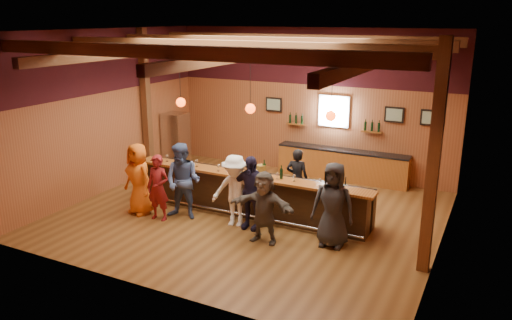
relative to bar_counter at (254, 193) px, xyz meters
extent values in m
plane|color=brown|center=(-0.02, -0.15, -0.52)|extent=(9.00, 9.00, 0.00)
cube|color=brown|center=(-0.02, 3.85, 1.73)|extent=(9.00, 0.04, 4.50)
cube|color=brown|center=(-0.02, -4.15, 1.73)|extent=(9.00, 0.04, 4.50)
cube|color=brown|center=(-4.52, -0.15, 1.73)|extent=(0.04, 8.00, 4.50)
cube|color=brown|center=(4.48, -0.15, 1.73)|extent=(0.04, 8.00, 4.50)
cube|color=brown|center=(-0.02, -0.15, 3.98)|extent=(9.00, 8.00, 0.04)
cube|color=#350E13|center=(-0.02, 3.83, 3.13)|extent=(9.00, 0.01, 1.70)
cube|color=#350E13|center=(-4.50, -0.15, 3.13)|extent=(0.01, 8.00, 1.70)
cube|color=#350E13|center=(4.46, -0.15, 3.13)|extent=(0.01, 8.00, 1.70)
cube|color=#573119|center=(-4.37, 1.35, 1.73)|extent=(0.22, 0.22, 4.50)
cube|color=#573119|center=(4.33, -1.15, 1.73)|extent=(0.22, 0.22, 4.50)
cube|color=#573119|center=(-0.02, -3.15, 3.68)|extent=(8.80, 0.20, 0.25)
cube|color=#573119|center=(-0.02, -1.15, 3.68)|extent=(8.80, 0.20, 0.25)
cube|color=#573119|center=(-0.02, 0.85, 3.68)|extent=(8.80, 0.20, 0.25)
cube|color=#573119|center=(-0.02, 2.85, 3.68)|extent=(8.80, 0.20, 0.25)
cube|color=#573119|center=(-3.02, -0.15, 3.43)|extent=(0.18, 7.80, 0.22)
cube|color=#573119|center=(-0.02, -0.15, 3.43)|extent=(0.18, 7.80, 0.22)
cube|color=#573119|center=(2.98, -0.15, 3.43)|extent=(0.18, 7.80, 0.22)
cube|color=black|center=(-0.02, -0.15, 0.00)|extent=(6.00, 0.60, 1.05)
cube|color=brown|center=(-0.02, -0.33, 0.56)|extent=(6.30, 0.50, 0.06)
cube|color=black|center=(-0.02, 0.23, 0.40)|extent=(6.00, 0.48, 0.05)
cube|color=black|center=(-0.02, 0.23, -0.07)|extent=(6.00, 0.48, 0.90)
cube|color=silver|center=(1.98, 0.23, 0.36)|extent=(0.45, 0.40, 0.14)
cube|color=silver|center=(2.48, 0.23, 0.36)|extent=(0.45, 0.40, 0.14)
cylinder|color=silver|center=(-0.02, -0.57, -0.37)|extent=(6.00, 0.06, 0.06)
cube|color=brown|center=(1.18, 3.57, -0.07)|extent=(4.00, 0.50, 0.90)
cube|color=black|center=(1.18, 3.57, 0.40)|extent=(4.00, 0.52, 0.05)
cube|color=silver|center=(0.78, 3.80, 1.53)|extent=(0.95, 0.08, 0.95)
cube|color=white|center=(0.78, 3.75, 1.53)|extent=(0.78, 0.01, 0.78)
cube|color=black|center=(-1.22, 3.79, 1.58)|extent=(0.55, 0.04, 0.45)
cube|color=silver|center=(-1.22, 3.77, 1.58)|extent=(0.45, 0.01, 0.35)
cube|color=black|center=(2.58, 3.79, 1.58)|extent=(0.55, 0.04, 0.45)
cube|color=silver|center=(2.58, 3.77, 1.58)|extent=(0.45, 0.01, 0.35)
cube|color=black|center=(3.58, 3.79, 1.58)|extent=(0.55, 0.04, 0.45)
cube|color=silver|center=(3.58, 3.77, 1.58)|extent=(0.45, 0.01, 0.35)
cube|color=brown|center=(-0.42, 3.73, 1.03)|extent=(0.60, 0.18, 0.04)
cylinder|color=black|center=(-0.62, 3.73, 1.18)|extent=(0.07, 0.07, 0.26)
cylinder|color=black|center=(-0.42, 3.73, 1.18)|extent=(0.07, 0.07, 0.26)
cylinder|color=black|center=(-0.22, 3.73, 1.18)|extent=(0.07, 0.07, 0.26)
cube|color=brown|center=(1.98, 3.73, 1.03)|extent=(0.60, 0.18, 0.04)
cylinder|color=black|center=(1.78, 3.73, 1.18)|extent=(0.07, 0.07, 0.26)
cylinder|color=black|center=(1.98, 3.73, 1.18)|extent=(0.07, 0.07, 0.26)
cylinder|color=black|center=(2.18, 3.73, 1.18)|extent=(0.07, 0.07, 0.26)
cylinder|color=black|center=(-2.02, -0.15, 2.80)|extent=(0.01, 0.01, 1.25)
sphere|color=#FF410C|center=(-2.02, -0.15, 2.18)|extent=(0.24, 0.24, 0.24)
cylinder|color=black|center=(-0.02, -0.15, 2.80)|extent=(0.01, 0.01, 1.25)
sphere|color=#FF410C|center=(-0.02, -0.15, 2.18)|extent=(0.24, 0.24, 0.24)
cylinder|color=black|center=(1.98, -0.15, 2.80)|extent=(0.01, 0.01, 1.25)
sphere|color=#FF410C|center=(1.98, -0.15, 2.18)|extent=(0.24, 0.24, 0.24)
cube|color=silver|center=(-4.12, 2.45, 0.38)|extent=(0.70, 0.70, 1.80)
imported|color=orange|center=(-2.56, -1.32, 0.39)|extent=(1.00, 0.78, 1.82)
imported|color=maroon|center=(-1.88, -1.43, 0.29)|extent=(0.62, 0.43, 1.63)
imported|color=#425685|center=(-1.39, -1.08, 0.43)|extent=(1.01, 0.84, 1.90)
imported|color=white|center=(-0.03, -0.92, 0.35)|extent=(1.22, 0.84, 1.74)
imported|color=#201B36|center=(0.37, -0.89, 0.36)|extent=(1.03, 0.43, 1.76)
imported|color=#564E45|center=(0.97, -1.42, 0.29)|extent=(1.52, 0.50, 1.63)
imported|color=#262528|center=(2.37, -0.92, 0.41)|extent=(0.96, 0.67, 1.87)
imported|color=black|center=(0.84, 0.79, 0.27)|extent=(0.61, 0.44, 1.59)
cylinder|color=brown|center=(0.31, -0.23, 0.72)|extent=(0.23, 0.23, 0.26)
cylinder|color=black|center=(0.38, -0.20, 0.73)|extent=(0.08, 0.08, 0.29)
cylinder|color=black|center=(0.38, -0.20, 0.93)|extent=(0.03, 0.03, 0.10)
cylinder|color=black|center=(0.86, -0.26, 0.71)|extent=(0.07, 0.07, 0.25)
cylinder|color=black|center=(0.86, -0.26, 0.88)|extent=(0.02, 0.02, 0.09)
cylinder|color=silver|center=(-2.43, -0.29, 0.59)|extent=(0.07, 0.07, 0.01)
cylinder|color=silver|center=(-2.43, -0.29, 0.65)|extent=(0.01, 0.01, 0.11)
sphere|color=silver|center=(-2.43, -0.29, 0.74)|extent=(0.08, 0.08, 0.08)
cylinder|color=silver|center=(-2.04, -0.39, 0.59)|extent=(0.07, 0.07, 0.01)
cylinder|color=silver|center=(-2.04, -0.39, 0.65)|extent=(0.01, 0.01, 0.10)
sphere|color=silver|center=(-2.04, -0.39, 0.73)|extent=(0.08, 0.08, 0.08)
cylinder|color=silver|center=(-1.48, -0.32, 0.59)|extent=(0.07, 0.07, 0.01)
cylinder|color=silver|center=(-1.48, -0.32, 0.65)|extent=(0.01, 0.01, 0.10)
sphere|color=silver|center=(-1.48, -0.32, 0.73)|extent=(0.08, 0.08, 0.08)
cylinder|color=silver|center=(-0.78, -0.41, 0.59)|extent=(0.07, 0.07, 0.01)
cylinder|color=silver|center=(-0.78, -0.41, 0.65)|extent=(0.01, 0.01, 0.10)
sphere|color=silver|center=(-0.78, -0.41, 0.73)|extent=(0.08, 0.08, 0.08)
cylinder|color=silver|center=(-0.20, -0.30, 0.59)|extent=(0.06, 0.06, 0.01)
cylinder|color=silver|center=(-0.20, -0.30, 0.64)|extent=(0.01, 0.01, 0.09)
sphere|color=silver|center=(-0.20, -0.30, 0.71)|extent=(0.07, 0.07, 0.07)
cylinder|color=silver|center=(0.79, -0.33, 0.59)|extent=(0.06, 0.06, 0.01)
cylinder|color=silver|center=(0.79, -0.33, 0.64)|extent=(0.01, 0.01, 0.09)
sphere|color=silver|center=(0.79, -0.33, 0.71)|extent=(0.07, 0.07, 0.07)
cylinder|color=silver|center=(1.20, -0.30, 0.59)|extent=(0.06, 0.06, 0.01)
cylinder|color=silver|center=(1.20, -0.30, 0.64)|extent=(0.01, 0.01, 0.09)
sphere|color=silver|center=(1.20, -0.30, 0.72)|extent=(0.07, 0.07, 0.07)
cylinder|color=silver|center=(1.86, -0.34, 0.59)|extent=(0.07, 0.07, 0.01)
cylinder|color=silver|center=(1.86, -0.34, 0.65)|extent=(0.01, 0.01, 0.10)
sphere|color=silver|center=(1.86, -0.34, 0.73)|extent=(0.08, 0.08, 0.08)
camera|label=1|loc=(5.38, -10.55, 4.30)|focal=35.00mm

